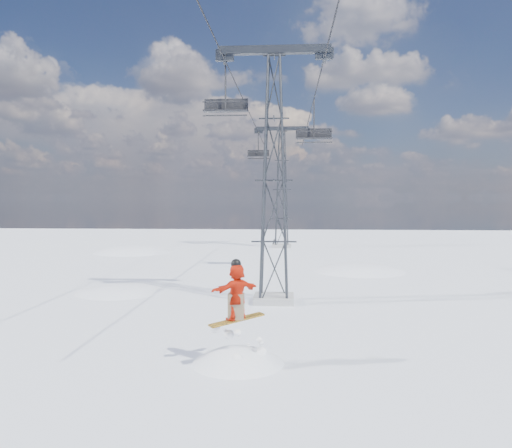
% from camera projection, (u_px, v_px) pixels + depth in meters
% --- Properties ---
extents(ground, '(120.00, 120.00, 0.00)m').
position_uv_depth(ground, '(238.00, 358.00, 14.67)').
color(ground, white).
rests_on(ground, ground).
extents(snow_terrain, '(39.00, 37.00, 22.00)m').
position_uv_depth(snow_terrain, '(203.00, 393.00, 36.65)').
color(snow_terrain, white).
rests_on(snow_terrain, ground).
extents(lift_tower_near, '(5.20, 1.80, 11.43)m').
position_uv_depth(lift_tower_near, '(274.00, 181.00, 22.30)').
color(lift_tower_near, '#999999').
rests_on(lift_tower_near, ground).
extents(lift_tower_far, '(5.20, 1.80, 11.43)m').
position_uv_depth(lift_tower_far, '(282.00, 190.00, 47.21)').
color(lift_tower_far, '#999999').
rests_on(lift_tower_far, ground).
extents(haul_cables, '(4.46, 51.00, 0.06)m').
position_uv_depth(haul_cables, '(279.00, 107.00, 33.48)').
color(haul_cables, black).
rests_on(haul_cables, ground).
extents(snowboarder_jump, '(4.40, 4.40, 6.98)m').
position_uv_depth(snowboarder_jump, '(238.00, 419.00, 14.31)').
color(snowboarder_jump, white).
rests_on(snowboarder_jump, ground).
extents(lift_chair_near, '(2.00, 0.58, 2.48)m').
position_uv_depth(lift_chair_near, '(226.00, 106.00, 22.54)').
color(lift_chair_near, black).
rests_on(lift_chair_near, ground).
extents(lift_chair_mid, '(2.22, 0.64, 2.75)m').
position_uv_depth(lift_chair_mid, '(314.00, 135.00, 30.90)').
color(lift_chair_mid, black).
rests_on(lift_chair_mid, ground).
extents(lift_chair_far, '(1.98, 0.57, 2.46)m').
position_uv_depth(lift_chair_far, '(258.00, 154.00, 46.90)').
color(lift_chair_far, black).
rests_on(lift_chair_far, ground).
extents(lift_chair_extra, '(2.03, 0.58, 2.52)m').
position_uv_depth(lift_chair_extra, '(258.00, 154.00, 46.58)').
color(lift_chair_extra, black).
rests_on(lift_chair_extra, ground).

